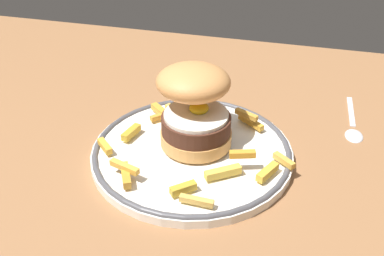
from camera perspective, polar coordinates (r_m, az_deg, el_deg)
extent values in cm
cube|color=#91623D|center=(59.86, -2.53, -6.77)|extent=(124.24, 91.81, 4.00)
cylinder|color=white|center=(60.39, 0.00, -3.17)|extent=(26.93, 26.93, 1.20)
torus|color=#4C4C51|center=(60.04, 0.00, -2.71)|extent=(26.53, 26.53, 0.80)
cylinder|color=#D4934E|center=(60.12, 0.51, -1.14)|extent=(9.56, 9.56, 1.80)
cylinder|color=#45261A|center=(58.97, 0.52, 0.51)|extent=(9.20, 9.20, 2.33)
cylinder|color=white|center=(58.22, 0.52, 1.68)|extent=(8.48, 8.48, 0.50)
ellipsoid|color=yellow|center=(58.43, 0.88, 2.57)|extent=(2.60, 2.60, 1.40)
ellipsoid|color=tan|center=(58.14, 0.17, 5.90)|extent=(10.48, 10.69, 4.94)
cube|color=gold|center=(67.26, 0.44, 2.50)|extent=(2.80, 3.31, 0.90)
cube|color=gold|center=(62.34, -7.76, -0.56)|extent=(1.75, 3.63, 0.96)
cube|color=gold|center=(54.91, -8.44, -5.95)|extent=(2.81, 4.21, 0.97)
cube|color=gold|center=(54.85, 3.97, -5.64)|extent=(4.38, 3.47, 1.00)
cube|color=gold|center=(51.08, 0.58, -9.25)|extent=(4.02, 0.90, 0.74)
cube|color=gold|center=(52.50, -1.12, -7.69)|extent=(3.03, 2.82, 0.95)
cube|color=orange|center=(55.38, 6.45, -3.32)|extent=(3.32, 1.77, 0.83)
cube|color=gold|center=(66.53, -3.90, 2.07)|extent=(4.08, 3.62, 0.96)
cube|color=gold|center=(55.50, 9.58, -5.59)|extent=(2.52, 3.77, 0.97)
cube|color=gold|center=(64.72, 7.51, 0.77)|extent=(4.04, 3.28, 0.79)
cube|color=gold|center=(63.68, 6.94, 1.72)|extent=(3.51, 2.24, 0.72)
cube|color=gold|center=(65.03, -2.26, 2.17)|extent=(3.32, 2.82, 0.87)
cube|color=gold|center=(60.32, -11.02, -2.27)|extent=(2.91, 2.83, 0.85)
cube|color=gold|center=(57.94, 11.63, -4.06)|extent=(3.02, 2.66, 0.79)
cube|color=gold|center=(55.10, -8.60, -4.91)|extent=(4.14, 1.96, 0.78)
cube|color=gold|center=(69.69, 0.81, 3.64)|extent=(3.01, 2.46, 0.82)
cube|color=gold|center=(65.90, -3.70, 1.62)|extent=(3.34, 3.42, 0.72)
cube|color=silver|center=(74.62, 19.61, 2.09)|extent=(1.07, 9.02, 0.32)
ellipsoid|color=silver|center=(68.57, 19.99, -0.72)|extent=(2.71, 3.68, 0.90)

